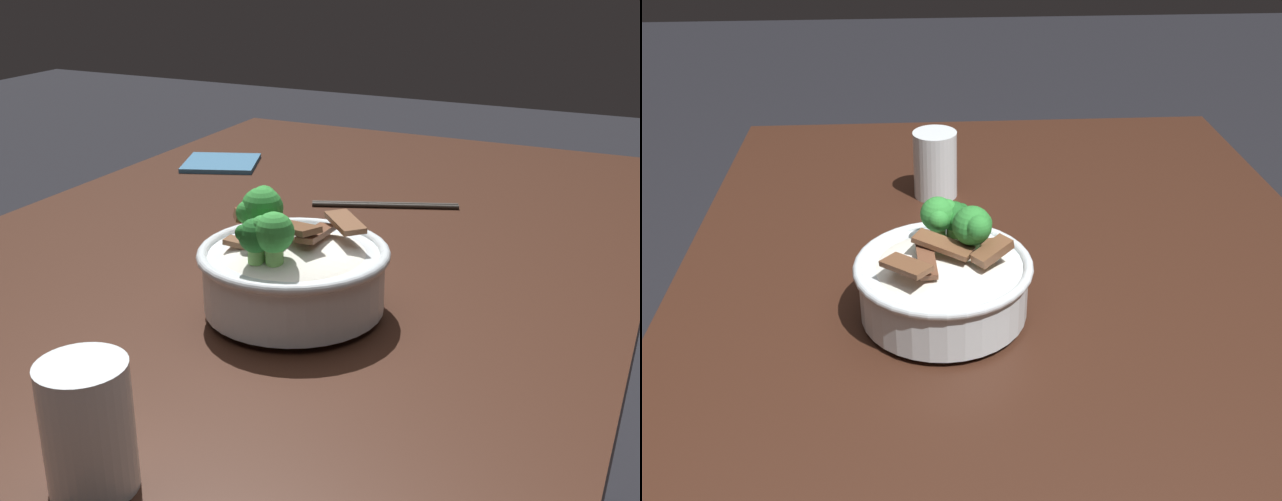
# 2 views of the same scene
# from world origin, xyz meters

# --- Properties ---
(dining_table) EXTENTS (1.56, 0.91, 0.76)m
(dining_table) POSITION_xyz_m (0.00, 0.00, 0.68)
(dining_table) COLOR #381E14
(dining_table) RESTS_ON ground
(rice_bowl) EXTENTS (0.21, 0.21, 0.14)m
(rice_bowl) POSITION_xyz_m (-0.11, -0.10, 0.81)
(rice_bowl) COLOR silver
(rice_bowl) RESTS_ON dining_table
(drinking_glass) EXTENTS (0.07, 0.07, 0.11)m
(drinking_glass) POSITION_xyz_m (-0.45, -0.10, 0.81)
(drinking_glass) COLOR white
(drinking_glass) RESTS_ON dining_table
(chopsticks_pair) EXTENTS (0.10, 0.22, 0.01)m
(chopsticks_pair) POSITION_xyz_m (0.29, -0.06, 0.76)
(chopsticks_pair) COLOR #28231E
(chopsticks_pair) RESTS_ON dining_table
(folded_napkin) EXTENTS (0.16, 0.17, 0.01)m
(folded_napkin) POSITION_xyz_m (0.39, 0.31, 0.76)
(folded_napkin) COLOR #386689
(folded_napkin) RESTS_ON dining_table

